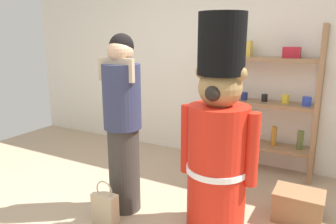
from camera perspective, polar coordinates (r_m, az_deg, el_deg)
The scene contains 6 objects.
back_wall at distance 4.33m, azimuth 9.00°, elevation 8.87°, with size 6.40×0.12×2.60m, color silver.
merchandise_shelf at distance 4.00m, azimuth 16.75°, elevation 2.16°, with size 1.23×0.35×1.76m.
teddy_bear_guard at distance 2.69m, azimuth 8.87°, elevation -4.91°, with size 0.67×0.52×1.81m.
person_shopper at distance 2.96m, azimuth -8.04°, elevation -1.79°, with size 0.36×0.34×1.66m.
shopping_bag at distance 3.01m, azimuth -11.09°, elevation -16.40°, with size 0.23×0.11×0.41m.
display_crate at distance 3.25m, azimuth 22.08°, elevation -15.15°, with size 0.43×0.32×0.28m.
Camera 1 is at (1.47, -1.86, 1.65)m, focal length 34.36 mm.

